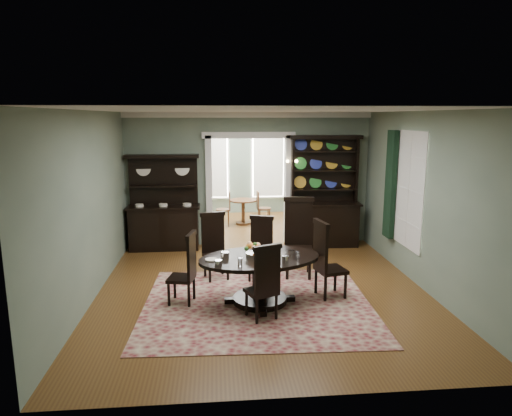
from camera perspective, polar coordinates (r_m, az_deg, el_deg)
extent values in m
cube|color=brown|center=(7.85, 0.80, -10.38)|extent=(5.50, 6.00, 0.01)
cube|color=silver|center=(7.30, 0.86, 12.12)|extent=(5.50, 6.00, 0.01)
cube|color=slate|center=(7.65, -20.12, 0.09)|extent=(0.01, 6.00, 3.00)
cube|color=slate|center=(8.18, 20.35, 0.77)|extent=(0.01, 6.00, 3.00)
cube|color=slate|center=(4.55, 4.83, -6.64)|extent=(5.50, 0.01, 3.00)
cube|color=slate|center=(10.40, -11.01, 3.39)|extent=(1.85, 0.01, 3.00)
cube|color=slate|center=(10.67, 8.92, 3.66)|extent=(1.85, 0.01, 3.00)
cube|color=slate|center=(10.29, -0.94, 10.50)|extent=(1.80, 0.01, 0.50)
cube|color=silver|center=(10.23, -0.92, 11.56)|extent=(5.50, 0.10, 0.12)
cube|color=brown|center=(12.38, -1.51, -2.25)|extent=(3.50, 3.50, 0.01)
cube|color=silver|center=(12.03, -1.58, 11.81)|extent=(3.50, 3.50, 0.01)
cube|color=slate|center=(12.13, -9.85, 4.54)|extent=(0.01, 3.50, 3.00)
cube|color=slate|center=(12.35, 6.62, 4.75)|extent=(0.01, 3.50, 3.00)
cube|color=slate|center=(13.85, -2.01, 5.52)|extent=(3.50, 0.01, 3.00)
cube|color=silver|center=(13.77, -5.55, 5.66)|extent=(1.05, 0.06, 2.20)
cube|color=silver|center=(13.87, 1.52, 5.74)|extent=(1.05, 0.06, 2.20)
cube|color=silver|center=(10.39, -5.87, 2.14)|extent=(0.14, 0.25, 2.50)
cube|color=silver|center=(10.52, 3.99, 2.28)|extent=(0.14, 0.25, 2.50)
cube|color=silver|center=(10.29, -0.93, 9.11)|extent=(2.08, 0.25, 0.14)
cube|color=white|center=(8.70, 18.65, 2.14)|extent=(0.02, 1.10, 2.00)
cube|color=silver|center=(8.70, 18.56, 2.14)|extent=(0.01, 1.22, 2.12)
cube|color=black|center=(9.29, 16.47, 2.82)|extent=(0.10, 0.35, 2.10)
cube|color=#B58830|center=(10.37, 4.38, 5.49)|extent=(0.08, 0.05, 0.18)
sphere|color=#FFD88C|center=(10.20, 3.97, 5.85)|extent=(0.07, 0.07, 0.07)
sphere|color=#FFD88C|center=(10.24, 5.08, 5.85)|extent=(0.07, 0.07, 0.07)
cube|color=maroon|center=(7.34, 0.18, -11.89)|extent=(3.65, 3.25, 0.01)
ellipsoid|color=black|center=(7.15, 0.49, -6.31)|extent=(2.13, 1.57, 0.05)
cylinder|color=black|center=(7.16, 0.49, -6.58)|extent=(2.10, 2.10, 0.03)
cylinder|color=black|center=(7.26, 0.49, -8.94)|extent=(0.24, 0.24, 0.67)
cylinder|color=black|center=(7.38, 0.48, -11.37)|extent=(0.85, 0.85, 0.10)
cylinder|color=silver|center=(7.17, -0.11, -5.81)|extent=(0.29, 0.29, 0.05)
cube|color=black|center=(8.32, -5.01, -6.02)|extent=(0.52, 0.51, 0.06)
cube|color=black|center=(8.39, -5.41, -3.24)|extent=(0.42, 0.16, 0.72)
cube|color=black|center=(8.30, -5.45, -0.77)|extent=(0.46, 0.19, 0.07)
cylinder|color=black|center=(8.19, -5.79, -7.88)|extent=(0.05, 0.05, 0.43)
cylinder|color=black|center=(8.27, -3.54, -7.64)|extent=(0.05, 0.05, 0.43)
cylinder|color=black|center=(8.49, -6.39, -7.18)|extent=(0.05, 0.05, 0.43)
cylinder|color=black|center=(8.58, -4.22, -6.95)|extent=(0.05, 0.05, 0.43)
cube|color=black|center=(8.25, 0.49, -6.27)|extent=(0.50, 0.49, 0.05)
cube|color=black|center=(8.31, 0.72, -3.58)|extent=(0.40, 0.16, 0.69)
cube|color=black|center=(8.23, 0.73, -1.21)|extent=(0.44, 0.18, 0.07)
cylinder|color=black|center=(8.19, -0.82, -7.89)|extent=(0.04, 0.04, 0.41)
cylinder|color=black|center=(8.14, 1.39, -8.03)|extent=(0.04, 0.04, 0.41)
cylinder|color=black|center=(8.49, -0.38, -7.19)|extent=(0.04, 0.04, 0.41)
cylinder|color=black|center=(8.43, 1.76, -7.32)|extent=(0.04, 0.04, 0.41)
cube|color=black|center=(8.42, 5.31, -5.18)|extent=(0.58, 0.56, 0.07)
cube|color=black|center=(8.52, 5.32, -1.87)|extent=(0.52, 0.13, 0.87)
cube|color=black|center=(8.43, 5.38, 1.09)|extent=(0.56, 0.16, 0.09)
cylinder|color=black|center=(8.30, 3.93, -7.27)|extent=(0.06, 0.06, 0.51)
cylinder|color=black|center=(8.31, 6.72, -7.29)|extent=(0.06, 0.06, 0.51)
cylinder|color=black|center=(8.68, 3.90, -6.42)|extent=(0.06, 0.06, 0.51)
cylinder|color=black|center=(8.69, 6.57, -6.44)|extent=(0.06, 0.06, 0.51)
cube|color=black|center=(7.34, -9.33, -8.67)|extent=(0.47, 0.48, 0.05)
cube|color=black|center=(7.18, -8.06, -6.10)|extent=(0.13, 0.41, 0.69)
cube|color=black|center=(7.08, -8.14, -3.37)|extent=(0.15, 0.45, 0.07)
cylinder|color=black|center=(7.60, -10.12, -9.63)|extent=(0.04, 0.04, 0.41)
cylinder|color=black|center=(7.31, -10.85, -10.51)|extent=(0.04, 0.04, 0.41)
cylinder|color=black|center=(7.52, -7.76, -9.80)|extent=(0.04, 0.04, 0.41)
cylinder|color=black|center=(7.23, -8.40, -10.69)|extent=(0.04, 0.04, 0.41)
cube|color=black|center=(7.58, 9.35, -7.65)|extent=(0.52, 0.54, 0.06)
cube|color=black|center=(7.38, 8.07, -4.92)|extent=(0.14, 0.45, 0.77)
cube|color=black|center=(7.28, 8.15, -1.94)|extent=(0.17, 0.50, 0.08)
cylinder|color=black|center=(7.59, 11.11, -9.51)|extent=(0.05, 0.05, 0.45)
cylinder|color=black|center=(7.88, 9.88, -8.67)|extent=(0.05, 0.05, 0.45)
cylinder|color=black|center=(7.43, 8.67, -9.88)|extent=(0.05, 0.05, 0.45)
cylinder|color=black|center=(7.73, 7.50, -8.99)|extent=(0.05, 0.05, 0.45)
cube|color=black|center=(6.73, 0.66, -10.39)|extent=(0.53, 0.52, 0.05)
cube|color=black|center=(6.46, 1.45, -7.98)|extent=(0.39, 0.20, 0.69)
cube|color=black|center=(6.35, 1.46, -4.96)|extent=(0.43, 0.23, 0.07)
cylinder|color=black|center=(7.01, 1.18, -11.29)|extent=(0.04, 0.04, 0.41)
cylinder|color=black|center=(6.87, -1.19, -11.77)|extent=(0.04, 0.04, 0.41)
cylinder|color=black|center=(6.76, 2.55, -12.19)|extent=(0.04, 0.04, 0.41)
cylinder|color=black|center=(6.61, 0.11, -12.73)|extent=(0.04, 0.04, 0.41)
cube|color=black|center=(10.33, -11.38, -2.51)|extent=(1.50, 0.52, 0.94)
cube|color=black|center=(10.22, -11.49, 0.14)|extent=(1.59, 0.57, 0.05)
cube|color=black|center=(10.34, -11.49, 3.42)|extent=(1.50, 0.08, 1.11)
cube|color=black|center=(10.26, -11.52, 2.73)|extent=(1.45, 0.27, 0.04)
cube|color=black|center=(10.17, -11.68, 6.37)|extent=(1.59, 0.33, 0.07)
cube|color=black|center=(10.52, 8.49, -2.09)|extent=(1.52, 0.60, 0.96)
cube|color=black|center=(10.42, 8.57, 0.55)|extent=(1.63, 0.66, 0.04)
cube|color=black|center=(10.51, 8.41, 4.72)|extent=(1.50, 0.13, 1.45)
cube|color=black|center=(10.26, 4.59, 4.65)|extent=(0.07, 0.28, 1.50)
cube|color=black|center=(10.60, 12.38, 4.64)|extent=(0.07, 0.28, 1.50)
cube|color=black|center=(10.33, 8.70, 8.76)|extent=(1.62, 0.41, 0.09)
cube|color=black|center=(10.47, 8.48, 2.32)|extent=(1.51, 0.34, 0.03)
cube|color=black|center=(10.41, 8.55, 4.65)|extent=(1.51, 0.34, 0.03)
cube|color=black|center=(10.37, 8.62, 7.00)|extent=(1.51, 0.34, 0.03)
cylinder|color=#552B18|center=(12.43, -1.62, 0.96)|extent=(0.74, 0.74, 0.04)
cylinder|color=#552B18|center=(12.49, -1.61, -0.49)|extent=(0.09, 0.09, 0.64)
cylinder|color=#552B18|center=(12.56, -1.61, -1.89)|extent=(0.40, 0.40, 0.06)
cylinder|color=#552B18|center=(12.31, -4.12, -0.21)|extent=(0.39, 0.39, 0.04)
cube|color=#552B18|center=(12.27, -3.31, 0.92)|extent=(0.03, 0.35, 0.49)
cylinder|color=#552B18|center=(12.49, -4.75, -1.09)|extent=(0.04, 0.04, 0.44)
cylinder|color=#552B18|center=(12.22, -4.75, -1.37)|extent=(0.04, 0.04, 0.44)
cylinder|color=#552B18|center=(12.49, -3.49, -1.07)|extent=(0.04, 0.04, 0.44)
cylinder|color=#552B18|center=(12.23, -3.46, -1.35)|extent=(0.04, 0.04, 0.44)
cylinder|color=#552B18|center=(12.47, 1.01, -0.08)|extent=(0.38, 0.38, 0.04)
cube|color=#552B18|center=(12.40, 0.22, 0.99)|extent=(0.04, 0.35, 0.48)
cylinder|color=#552B18|center=(12.41, 1.71, -1.16)|extent=(0.03, 0.03, 0.43)
cylinder|color=#552B18|center=(12.67, 1.51, -0.90)|extent=(0.03, 0.03, 0.43)
cylinder|color=#552B18|center=(12.37, 0.48, -1.20)|extent=(0.03, 0.03, 0.43)
cylinder|color=#552B18|center=(12.63, 0.31, -0.94)|extent=(0.03, 0.03, 0.43)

